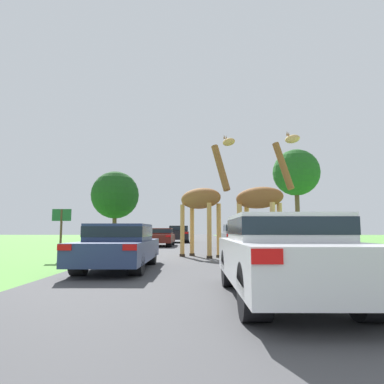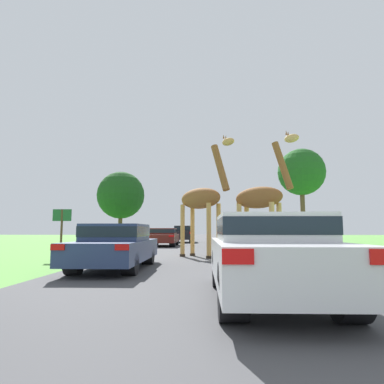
% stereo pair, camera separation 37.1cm
% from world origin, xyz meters
% --- Properties ---
extents(road, '(7.63, 120.00, 0.00)m').
position_xyz_m(road, '(0.00, 30.00, 0.00)').
color(road, '#424244').
rests_on(road, ground).
extents(giraffe_near_road, '(2.39, 2.22, 4.79)m').
position_xyz_m(giraffe_near_road, '(-0.09, 14.21, 2.28)').
color(giraffe_near_road, tan).
rests_on(giraffe_near_road, ground).
extents(giraffe_companion, '(2.30, 2.17, 4.63)m').
position_xyz_m(giraffe_companion, '(2.11, 13.19, 2.14)').
color(giraffe_companion, tan).
rests_on(giraffe_companion, ground).
extents(car_lead_maroon, '(1.70, 4.22, 1.32)m').
position_xyz_m(car_lead_maroon, '(0.97, 5.78, 0.72)').
color(car_lead_maroon, silver).
rests_on(car_lead_maroon, ground).
extents(car_queue_right, '(1.79, 4.14, 1.41)m').
position_xyz_m(car_queue_right, '(2.10, 19.72, 0.76)').
color(car_queue_right, gray).
rests_on(car_queue_right, ground).
extents(car_queue_left, '(1.78, 4.04, 1.47)m').
position_xyz_m(car_queue_left, '(-1.78, 31.02, 0.78)').
color(car_queue_left, black).
rests_on(car_queue_left, ground).
extents(car_far_ahead, '(1.84, 4.66, 1.21)m').
position_xyz_m(car_far_ahead, '(-2.77, 23.84, 0.66)').
color(car_far_ahead, '#561914').
rests_on(car_far_ahead, ground).
extents(car_verge_right, '(1.71, 4.55, 1.24)m').
position_xyz_m(car_verge_right, '(-2.50, 9.97, 0.67)').
color(car_verge_right, navy).
rests_on(car_verge_right, ground).
extents(tree_left_edge, '(3.75, 3.75, 7.60)m').
position_xyz_m(tree_left_edge, '(7.86, 27.74, 5.69)').
color(tree_left_edge, brown).
rests_on(tree_left_edge, ground).
extents(tree_centre_back, '(4.66, 4.66, 6.87)m').
position_xyz_m(tree_centre_back, '(-8.22, 33.86, 4.52)').
color(tree_centre_back, brown).
rests_on(tree_centre_back, ground).
extents(sign_post, '(0.70, 0.08, 1.85)m').
position_xyz_m(sign_post, '(-5.32, 12.95, 1.29)').
color(sign_post, '#4C3823').
rests_on(sign_post, ground).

